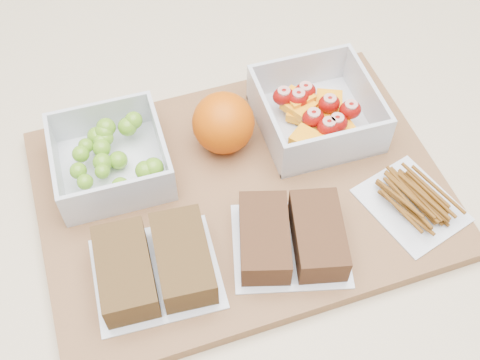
{
  "coord_description": "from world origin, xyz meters",
  "views": [
    {
      "loc": [
        -0.11,
        -0.34,
        1.44
      ],
      "look_at": [
        -0.0,
        0.01,
        0.93
      ],
      "focal_mm": 45.0,
      "sensor_mm": 36.0,
      "label": 1
    }
  ],
  "objects": [
    {
      "name": "counter",
      "position": [
        0.0,
        0.0,
        0.45
      ],
      "size": [
        1.2,
        0.9,
        0.9
      ],
      "primitive_type": "cube",
      "color": "beige",
      "rests_on": "ground"
    },
    {
      "name": "cutting_board",
      "position": [
        -0.0,
        0.0,
        0.91
      ],
      "size": [
        0.43,
        0.31,
        0.02
      ],
      "primitive_type": "cube",
      "rotation": [
        0.0,
        0.0,
        0.03
      ],
      "color": "brown",
      "rests_on": "counter"
    },
    {
      "name": "grape_container",
      "position": [
        -0.13,
        0.07,
        0.94
      ],
      "size": [
        0.12,
        0.12,
        0.05
      ],
      "color": "silver",
      "rests_on": "cutting_board"
    },
    {
      "name": "fruit_container",
      "position": [
        0.1,
        0.06,
        0.94
      ],
      "size": [
        0.12,
        0.12,
        0.05
      ],
      "color": "silver",
      "rests_on": "cutting_board"
    },
    {
      "name": "orange",
      "position": [
        -0.0,
        0.07,
        0.95
      ],
      "size": [
        0.07,
        0.07,
        0.07
      ],
      "primitive_type": "sphere",
      "color": "#DA5505",
      "rests_on": "cutting_board"
    },
    {
      "name": "sandwich_bag_left",
      "position": [
        -0.11,
        -0.07,
        0.93
      ],
      "size": [
        0.12,
        0.11,
        0.04
      ],
      "color": "silver",
      "rests_on": "cutting_board"
    },
    {
      "name": "sandwich_bag_center",
      "position": [
        0.02,
        -0.08,
        0.93
      ],
      "size": [
        0.13,
        0.12,
        0.03
      ],
      "color": "silver",
      "rests_on": "cutting_board"
    },
    {
      "name": "pretzel_bag",
      "position": [
        0.16,
        -0.07,
        0.93
      ],
      "size": [
        0.11,
        0.12,
        0.02
      ],
      "color": "silver",
      "rests_on": "cutting_board"
    }
  ]
}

